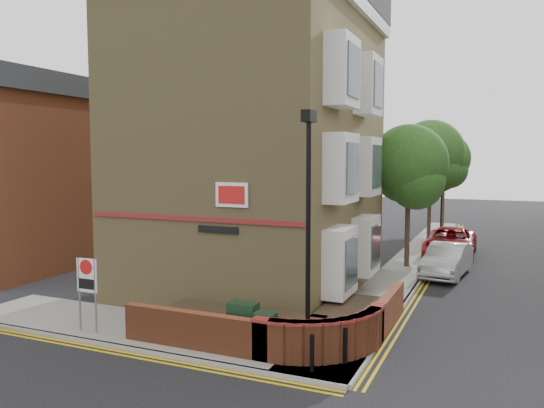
{
  "coord_description": "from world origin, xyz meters",
  "views": [
    {
      "loc": [
        6.05,
        -11.3,
        5.25
      ],
      "look_at": [
        -0.62,
        4.0,
        3.79
      ],
      "focal_mm": 35.0,
      "sensor_mm": 36.0,
      "label": 1
    }
  ],
  "objects_px": {
    "lamppost": "(308,233)",
    "utility_cabinet_large": "(243,324)",
    "zone_sign": "(87,281)",
    "silver_car_near": "(447,260)"
  },
  "relations": [
    {
      "from": "lamppost",
      "to": "silver_car_near",
      "type": "xyz_separation_m",
      "value": [
        2.31,
        11.82,
        -2.62
      ]
    },
    {
      "from": "lamppost",
      "to": "zone_sign",
      "type": "height_order",
      "value": "lamppost"
    },
    {
      "from": "zone_sign",
      "to": "silver_car_near",
      "type": "distance_m",
      "value": 15.4
    },
    {
      "from": "utility_cabinet_large",
      "to": "silver_car_near",
      "type": "distance_m",
      "value": 12.45
    },
    {
      "from": "utility_cabinet_large",
      "to": "silver_car_near",
      "type": "height_order",
      "value": "silver_car_near"
    },
    {
      "from": "lamppost",
      "to": "utility_cabinet_large",
      "type": "height_order",
      "value": "lamppost"
    },
    {
      "from": "lamppost",
      "to": "silver_car_near",
      "type": "relative_size",
      "value": 1.44
    },
    {
      "from": "lamppost",
      "to": "zone_sign",
      "type": "xyz_separation_m",
      "value": [
        -6.6,
        -0.7,
        -1.7
      ]
    },
    {
      "from": "silver_car_near",
      "to": "zone_sign",
      "type": "bearing_deg",
      "value": -118.9
    },
    {
      "from": "lamppost",
      "to": "zone_sign",
      "type": "relative_size",
      "value": 2.86
    }
  ]
}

